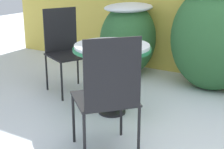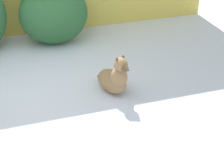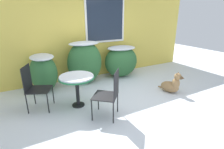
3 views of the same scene
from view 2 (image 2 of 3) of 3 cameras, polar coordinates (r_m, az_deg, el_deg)
ground_plane at (r=4.65m, az=-17.67°, el=-4.99°), size 16.00×16.00×0.00m
shrub_right at (r=5.92m, az=-9.70°, el=10.21°), size 1.16×0.83×1.04m
dog at (r=4.58m, az=0.40°, el=-0.71°), size 0.46×0.70×0.60m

